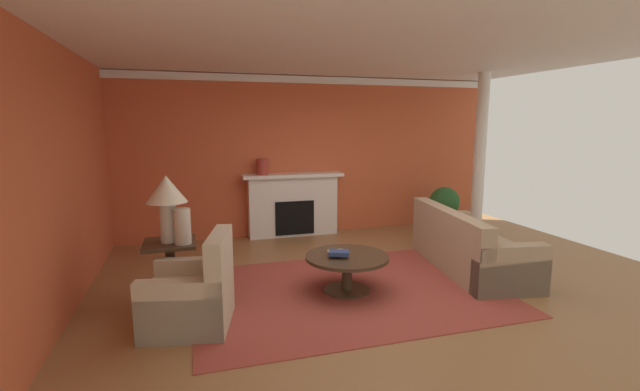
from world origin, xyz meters
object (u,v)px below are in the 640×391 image
Objects in this scene: sofa at (468,249)px; coffee_table at (347,265)px; potted_plant at (444,205)px; vase_on_side_table at (182,226)px; table_lamp at (167,196)px; side_table at (171,268)px; vase_mantel_left at (262,167)px; fireplace at (293,206)px; armchair_near_window at (193,297)px.

coffee_table is at bearing -172.24° from sofa.
potted_plant is (0.93, 2.05, 0.19)m from sofa.
potted_plant is at bearing 24.52° from vase_on_side_table.
vase_on_side_table is (0.15, -0.12, -0.33)m from table_lamp.
coffee_table is 2.22m from table_lamp.
table_lamp is 5.26m from potted_plant.
table_lamp is at bearing 179.43° from sofa.
vase_mantel_left is (1.45, 2.43, 0.87)m from side_table.
fireplace is at bearing 54.57° from vase_on_side_table.
armchair_near_window is at bearing -149.39° from potted_plant.
coffee_table is at bearing -5.35° from vase_on_side_table.
fireplace is 2.40× the size of table_lamp.
table_lamp is 2.83m from vase_mantel_left.
side_table is at bearing 107.60° from armchair_near_window.
vase_on_side_table reaches higher than potted_plant.
fireplace is 2.16× the size of potted_plant.
vase_on_side_table is (0.15, -0.12, 0.50)m from side_table.
side_table is at bearing -128.87° from fireplace.
potted_plant is (3.36, -0.43, -0.78)m from vase_mantel_left.
armchair_near_window is 1.83m from coffee_table.
armchair_near_window reaches higher than potted_plant.
vase_mantel_left is (1.45, 2.43, 0.04)m from table_lamp.
coffee_table is 3.63m from potted_plant.
armchair_near_window reaches higher than sofa.
sofa is 2.31× the size of armchair_near_window.
vase_mantel_left is at bearing -174.89° from fireplace.
sofa is 5.60× the size of vase_on_side_table.
side_table is at bearing -120.81° from vase_mantel_left.
side_table is (-0.22, 0.71, 0.09)m from armchair_near_window.
fireplace is 3.26m from table_lamp.
side_table is 2.54× the size of vase_mantel_left.
potted_plant is at bearing 22.64° from table_lamp.
armchair_near_window is at bearing -72.40° from table_lamp.
coffee_table is 2.03m from side_table.
coffee_table is at bearing 13.05° from armchair_near_window.
coffee_table is 2.53× the size of vase_on_side_table.
vase_mantel_left reaches higher than armchair_near_window.
fireplace reaches higher than vase_on_side_table.
sofa is 3.78m from vase_on_side_table.
potted_plant is (2.80, 2.30, 0.16)m from coffee_table.
sofa is 3.60m from vase_mantel_left.
side_table is (-2.00, -2.48, -0.14)m from fireplace.
armchair_near_window is (-1.78, -3.19, -0.23)m from fireplace.
vase_on_side_table reaches higher than armchair_near_window.
fireplace reaches higher than potted_plant.
armchair_near_window is at bearing -82.78° from vase_on_side_table.
fireplace is at bearing 5.11° from vase_mantel_left.
vase_mantel_left is (1.23, 3.14, 0.96)m from armchair_near_window.
table_lamp is at bearing 141.34° from vase_on_side_table.
table_lamp is (-0.22, 0.71, 0.92)m from armchair_near_window.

